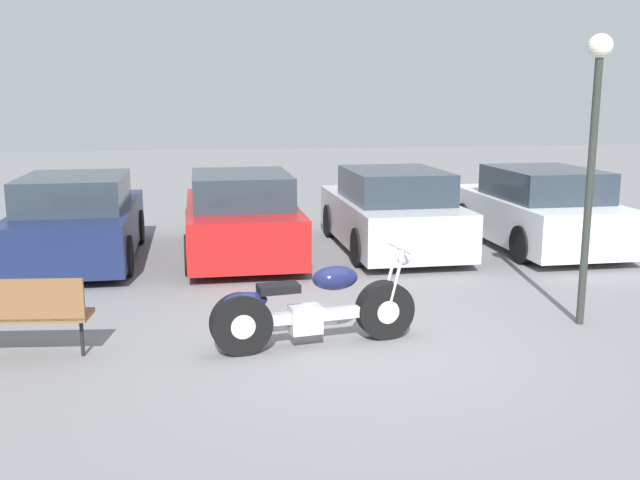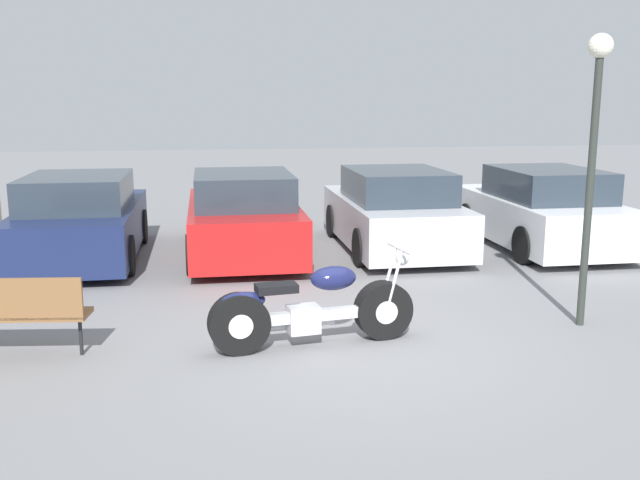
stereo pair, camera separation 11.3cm
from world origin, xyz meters
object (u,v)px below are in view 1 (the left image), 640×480
at_px(parked_car_silver, 391,212).
at_px(parked_car_white, 538,210).
at_px(park_bench, 6,310).
at_px(parked_car_navy, 78,221).
at_px(motorcycle, 313,309).
at_px(parked_car_red, 241,217).
at_px(lamp_post, 594,128).

distance_m(parked_car_silver, parked_car_white, 2.69).
bearing_deg(park_bench, parked_car_silver, 40.82).
bearing_deg(parked_car_navy, motorcycle, -56.34).
bearing_deg(parked_car_navy, parked_car_red, -1.52).
bearing_deg(parked_car_red, parked_car_white, -1.70).
height_order(parked_car_silver, lamp_post, lamp_post).
xyz_separation_m(parked_car_silver, park_bench, (-5.38, -4.64, -0.12)).
height_order(parked_car_white, park_bench, parked_car_white).
relative_size(motorcycle, parked_car_red, 0.57).
relative_size(parked_car_red, lamp_post, 1.20).
distance_m(parked_car_navy, parked_car_red, 2.68).
xyz_separation_m(motorcycle, park_bench, (-3.18, 0.11, 0.13)).
bearing_deg(parked_car_red, park_bench, -120.70).
height_order(parked_car_red, parked_car_white, same).
relative_size(parked_car_red, park_bench, 2.41).
bearing_deg(motorcycle, parked_car_silver, 65.20).
height_order(parked_car_navy, park_bench, parked_car_navy).
bearing_deg(parked_car_silver, park_bench, -139.18).
distance_m(parked_car_navy, lamp_post, 8.06).
bearing_deg(parked_car_silver, parked_car_white, -5.39).
xyz_separation_m(parked_car_navy, park_bench, (-0.03, -4.62, -0.12)).
height_order(parked_car_navy, parked_car_white, same).
bearing_deg(lamp_post, parked_car_red, 130.31).
relative_size(motorcycle, parked_car_white, 0.57).
bearing_deg(parked_car_red, motorcycle, -84.16).
xyz_separation_m(motorcycle, lamp_post, (3.30, 0.21, 1.93)).
relative_size(parked_car_white, park_bench, 2.41).
bearing_deg(parked_car_red, parked_car_silver, 2.00).
height_order(parked_car_navy, lamp_post, lamp_post).
xyz_separation_m(parked_car_navy, parked_car_white, (8.02, -0.23, 0.00)).
bearing_deg(park_bench, parked_car_navy, 89.65).
bearing_deg(parked_car_silver, motorcycle, -114.80).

